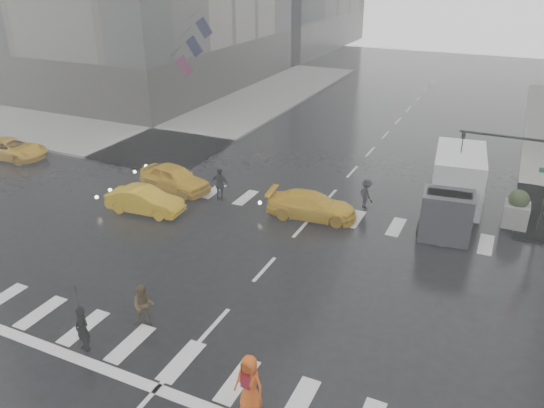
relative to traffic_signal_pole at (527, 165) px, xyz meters
The scene contains 17 objects.
ground 12.47m from the traffic_signal_pole, 138.36° to the right, with size 120.00×120.00×0.00m, color black.
sidewalk_nw 30.21m from the traffic_signal_pole, 161.58° to the left, with size 35.00×35.00×0.15m, color slate.
road_markings 12.47m from the traffic_signal_pole, 138.36° to the right, with size 18.00×48.00×0.01m, color silver, non-canonical shape.
traffic_signal_pole is the anchor object (origin of this frame).
planter_west 3.01m from the traffic_signal_pole, behind, with size 1.10×1.10×1.80m.
planter_mid 2.24m from the traffic_signal_pole, 91.76° to the left, with size 1.10×1.10×1.80m.
flag_cluster 26.38m from the traffic_signal_pole, 156.46° to the left, with size 2.87×3.06×4.69m.
pedestrian_black 19.23m from the traffic_signal_pole, 129.41° to the right, with size 1.09×1.11×2.43m.
pedestrian_brown 17.30m from the traffic_signal_pole, 130.92° to the right, with size 0.74×0.58×1.53m, color #4D391B.
pedestrian_orange 16.21m from the traffic_signal_pole, 112.65° to the right, with size 0.93×0.65×1.81m.
pedestrian_far_a 14.49m from the traffic_signal_pole, 168.45° to the right, with size 1.07×0.65×1.82m, color black.
pedestrian_far_b 7.36m from the traffic_signal_pole, behind, with size 1.01×0.56×1.56m, color black.
taxi_front 17.32m from the traffic_signal_pole, behind, with size 1.69×4.20×1.43m, color #F2B40C.
taxi_mid 17.81m from the traffic_signal_pole, 161.18° to the right, with size 1.35×3.87×1.28m, color #F2B40C.
taxi_rear 9.76m from the traffic_signal_pole, 163.25° to the right, with size 1.77×3.84×1.26m, color #F2B40C.
taxi_far 29.40m from the traffic_signal_pole, behind, with size 2.10×4.03×1.26m, color #F2B40C.
box_truck 3.20m from the traffic_signal_pole, behind, with size 2.26×6.02×3.20m.
Camera 1 is at (8.08, -16.59, 11.49)m, focal length 35.00 mm.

